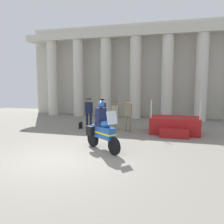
# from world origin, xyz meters

# --- Properties ---
(ground_plane) EXTENTS (28.00, 28.00, 0.00)m
(ground_plane) POSITION_xyz_m (0.00, 0.00, 0.00)
(ground_plane) COLOR gray
(colonnade_backdrop) EXTENTS (17.86, 1.67, 7.12)m
(colonnade_backdrop) POSITION_xyz_m (0.68, 10.91, 3.66)
(colonnade_backdrop) COLOR beige
(colonnade_backdrop) RESTS_ON ground_plane
(reviewing_stand) EXTENTS (2.45, 2.12, 1.74)m
(reviewing_stand) POSITION_xyz_m (3.69, 5.40, 0.41)
(reviewing_stand) COLOR #A51919
(reviewing_stand) RESTS_ON ground_plane
(officer_in_row_0) EXTENTS (0.38, 0.24, 1.74)m
(officer_in_row_0) POSITION_xyz_m (-1.00, 5.28, 1.03)
(officer_in_row_0) COLOR #141938
(officer_in_row_0) RESTS_ON ground_plane
(officer_in_row_1) EXTENTS (0.38, 0.24, 1.71)m
(officer_in_row_1) POSITION_xyz_m (-0.23, 5.33, 1.02)
(officer_in_row_1) COLOR #191E42
(officer_in_row_1) RESTS_ON ground_plane
(officer_in_row_2) EXTENTS (0.38, 0.24, 1.61)m
(officer_in_row_2) POSITION_xyz_m (0.54, 5.29, 0.95)
(officer_in_row_2) COLOR gray
(officer_in_row_2) RESTS_ON ground_plane
(officer_in_row_3) EXTENTS (0.38, 0.24, 1.70)m
(officer_in_row_3) POSITION_xyz_m (1.28, 5.17, 1.00)
(officer_in_row_3) COLOR #7A7056
(officer_in_row_3) RESTS_ON ground_plane
(motorcycle_with_rider) EXTENTS (1.73, 1.37, 1.90)m
(motorcycle_with_rider) POSITION_xyz_m (1.06, 1.47, 0.79)
(motorcycle_with_rider) COLOR black
(motorcycle_with_rider) RESTS_ON ground_plane
(briefcase_on_ground) EXTENTS (0.10, 0.32, 0.36)m
(briefcase_on_ground) POSITION_xyz_m (-1.53, 5.31, 0.18)
(briefcase_on_ground) COLOR black
(briefcase_on_ground) RESTS_ON ground_plane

